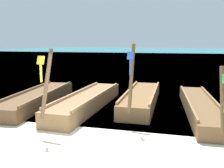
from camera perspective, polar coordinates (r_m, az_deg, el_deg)
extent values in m
plane|color=beige|center=(6.57, -8.71, -15.84)|extent=(120.00, 120.00, 0.00)
plane|color=#147A89|center=(67.43, 12.32, 7.24)|extent=(120.00, 120.00, 0.00)
cube|color=brown|center=(11.63, -17.10, -3.32)|extent=(1.73, 5.85, 0.55)
cube|color=brown|center=(11.85, -19.77, -1.64)|extent=(0.50, 5.29, 0.10)
cube|color=brown|center=(11.31, -14.45, -1.89)|extent=(0.50, 5.29, 0.10)
cube|color=olive|center=(10.55, -5.85, -4.14)|extent=(1.45, 5.94, 0.59)
cube|color=#AF7F52|center=(10.70, -8.65, -2.12)|extent=(0.31, 5.42, 0.10)
cube|color=#AF7F52|center=(10.28, -3.01, -2.52)|extent=(0.31, 5.42, 0.10)
cylinder|color=brown|center=(7.54, -15.21, 0.13)|extent=(0.15, 0.82, 2.08)
cube|color=yellow|center=(7.24, -16.50, 5.43)|extent=(0.21, 0.14, 0.25)
cube|color=yellow|center=(7.26, -16.44, 2.44)|extent=(0.03, 0.08, 0.52)
cube|color=brown|center=(11.13, 6.97, -3.44)|extent=(1.29, 5.39, 0.58)
cube|color=#996C3F|center=(11.14, 3.98, -1.58)|extent=(0.10, 4.95, 0.10)
cube|color=#996C3F|center=(11.00, 10.08, -1.85)|extent=(0.10, 4.95, 0.10)
cylinder|color=brown|center=(8.04, 4.61, 1.52)|extent=(0.12, 0.85, 2.23)
cube|color=blue|center=(7.72, 4.38, 6.73)|extent=(0.20, 0.13, 0.25)
cube|color=blue|center=(7.73, 4.32, 4.02)|extent=(0.03, 0.08, 0.49)
cube|color=brown|center=(10.39, 20.09, -5.17)|extent=(1.43, 6.23, 0.50)
cube|color=brown|center=(10.25, 17.40, -3.48)|extent=(0.40, 5.68, 0.10)
cube|color=brown|center=(10.41, 22.94, -3.61)|extent=(0.40, 5.68, 0.10)
cylinder|color=brown|center=(7.02, 24.70, -3.33)|extent=(0.16, 0.78, 1.73)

